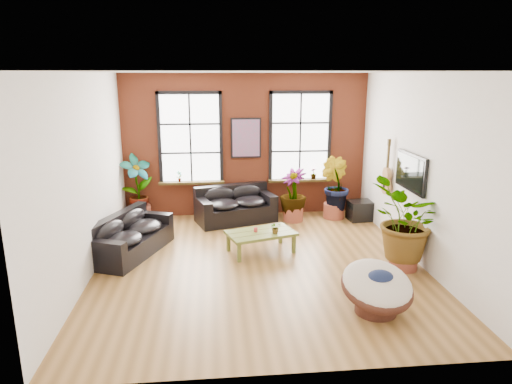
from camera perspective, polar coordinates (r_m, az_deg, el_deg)
room at (r=8.28m, az=0.30°, el=2.54°), size 6.04×6.54×3.54m
sofa_back at (r=11.03m, az=-2.64°, el=-1.71°), size 2.03×1.40×0.85m
sofa_left at (r=9.38m, az=-15.57°, el=-5.38°), size 1.52×2.16×0.79m
coffee_table at (r=9.12m, az=0.62°, el=-5.29°), size 1.48×1.12×0.51m
papasan_chair at (r=7.12m, az=14.90°, el=-11.39°), size 1.24×1.25×0.80m
poster at (r=11.23m, az=-1.27°, el=6.77°), size 0.74×0.06×0.98m
tv_wall_unit at (r=9.49m, az=17.92°, el=2.12°), size 0.13×1.86×1.20m
media_box at (r=11.41m, az=12.89°, el=-2.27°), size 0.61×0.53×0.48m
pot_back_left at (r=11.50m, az=-14.21°, el=-2.52°), size 0.60×0.60×0.36m
pot_back_right at (r=11.46m, az=9.70°, el=-2.31°), size 0.52×0.52×0.37m
pot_right_wall at (r=8.85m, az=17.93°, el=-7.96°), size 0.62×0.62×0.37m
pot_mid at (r=11.12m, az=4.67°, el=-2.74°), size 0.54×0.54×0.35m
floor_plant_back_left at (r=11.30m, az=-14.64°, el=0.88°), size 0.94×0.87×1.48m
floor_plant_back_right at (r=11.33m, az=9.77°, el=0.85°), size 0.90×0.95×1.36m
floor_plant_right_wall at (r=8.60m, az=18.33°, el=-3.48°), size 1.75×1.80×1.51m
floor_plant_mid at (r=10.98m, az=4.66°, el=-0.04°), size 0.90×0.90×1.14m
table_plant at (r=9.00m, az=2.46°, el=-4.45°), size 0.26×0.25×0.24m
sill_plant_left at (r=11.34m, az=-9.57°, el=1.95°), size 0.17×0.17×0.27m
sill_plant_right at (r=11.58m, az=7.20°, el=2.30°), size 0.19×0.19×0.27m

